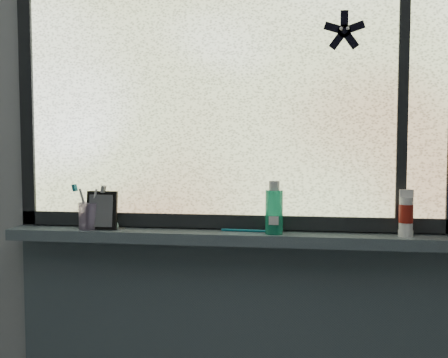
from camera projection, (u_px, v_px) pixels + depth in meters
name	position (u px, v px, depth m)	size (l,w,h in m)	color
wall_back	(230.00, 166.00, 1.84)	(3.00, 0.01, 2.50)	#9EA3A8
windowsill	(227.00, 237.00, 1.78)	(1.62, 0.14, 0.04)	#4A5A63
window_pane	(229.00, 89.00, 1.79)	(1.50, 0.01, 1.00)	silver
frame_bottom	(229.00, 221.00, 1.82)	(1.60, 0.03, 0.05)	black
frame_left	(28.00, 92.00, 1.90)	(0.05, 0.03, 1.10)	black
frame_mullion	(403.00, 86.00, 1.71)	(0.04, 0.03, 1.00)	black
starfish_sticker	(344.00, 31.00, 1.71)	(0.15, 0.02, 0.15)	black
vanity_mirror	(102.00, 210.00, 1.82)	(0.11, 0.06, 0.14)	black
toothpaste_tube	(103.00, 225.00, 1.83)	(0.18, 0.04, 0.03)	white
toothbrush_cup	(89.00, 216.00, 1.83)	(0.07, 0.07, 0.10)	#B79DD0
toothbrush_lying	(245.00, 230.00, 1.77)	(0.21, 0.02, 0.01)	#0D647A
mouthwash_bottle	(274.00, 207.00, 1.73)	(0.06, 0.06, 0.15)	#21AA80
cream_tube	(406.00, 211.00, 1.68)	(0.05, 0.05, 0.11)	silver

